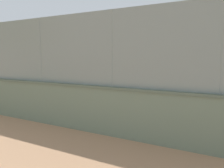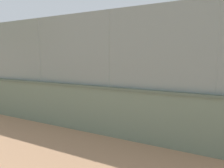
{
  "view_description": "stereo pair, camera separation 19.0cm",
  "coord_description": "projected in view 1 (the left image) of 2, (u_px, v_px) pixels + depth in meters",
  "views": [
    {
      "loc": [
        -5.03,
        17.65,
        2.51
      ],
      "look_at": [
        0.22,
        7.5,
        1.04
      ],
      "focal_mm": 33.57,
      "sensor_mm": 36.0,
      "label": 1
    },
    {
      "loc": [
        -5.2,
        17.56,
        2.51
      ],
      "look_at": [
        0.22,
        7.5,
        1.04
      ],
      "focal_mm": 33.57,
      "sensor_mm": 36.0,
      "label": 2
    }
  ],
  "objects": [
    {
      "name": "fence_panel_on_wall",
      "position": [
        14.0,
        51.0,
        8.54
      ],
      "size": [
        33.26,
        0.14,
        2.36
      ],
      "color": "gray",
      "rests_on": "perimeter_wall"
    },
    {
      "name": "player_foreground_swinging",
      "position": [
        173.0,
        81.0,
        14.32
      ],
      "size": [
        1.21,
        0.71,
        1.49
      ],
      "color": "#B2B2B2",
      "rests_on": "ground_plane"
    },
    {
      "name": "player_crossing_court",
      "position": [
        38.0,
        82.0,
        13.59
      ],
      "size": [
        0.71,
        1.18,
        1.54
      ],
      "color": "navy",
      "rests_on": "ground_plane"
    },
    {
      "name": "perimeter_wall",
      "position": [
        17.0,
        98.0,
        8.79
      ],
      "size": [
        33.87,
        0.46,
        1.59
      ],
      "color": "slate",
      "rests_on": "ground_plane"
    },
    {
      "name": "ground_plane",
      "position": [
        154.0,
        86.0,
        18.16
      ],
      "size": [
        260.0,
        260.0,
        0.0
      ],
      "primitive_type": "plane",
      "color": "tan"
    },
    {
      "name": "sports_ball",
      "position": [
        36.0,
        100.0,
        12.06
      ],
      "size": [
        0.08,
        0.08,
        0.08
      ],
      "primitive_type": "sphere",
      "color": "#3399D8",
      "rests_on": "ground_plane"
    }
  ]
}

